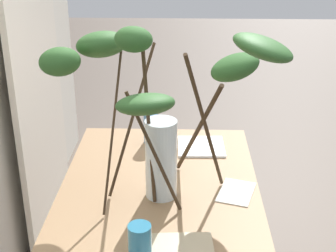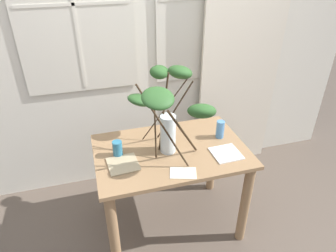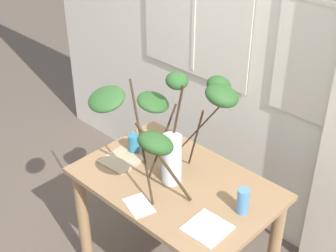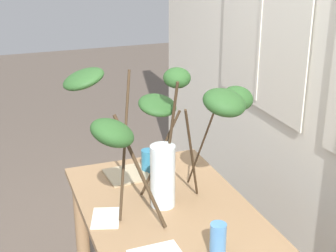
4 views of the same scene
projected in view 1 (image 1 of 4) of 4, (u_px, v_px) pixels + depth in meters
curtain_sheer_side at (32, 26)px, 2.52m from camera, size 0.81×0.03×2.39m
dining_table at (159, 229)px, 1.91m from camera, size 1.13×0.75×0.78m
vase_with_branches at (159, 91)px, 1.67m from camera, size 0.58×0.86×0.66m
drinking_glass_blue_left at (140, 243)px, 1.46m from camera, size 0.07×0.07×0.12m
drinking_glass_blue_right at (151, 127)px, 2.20m from camera, size 0.06×0.06×0.14m
plate_square_right at (201, 147)px, 2.18m from camera, size 0.21×0.21×0.01m
napkin_folded at (236, 192)px, 1.83m from camera, size 0.20×0.17×0.00m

